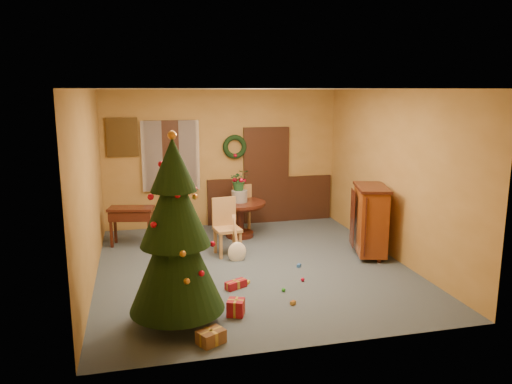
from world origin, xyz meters
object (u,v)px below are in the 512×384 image
object	(u,v)px
writing_desk	(131,217)
sideboard	(370,219)
chair_near	(226,224)
christmas_tree	(175,236)
dining_table	(240,212)

from	to	relation	value
writing_desk	sideboard	xyz separation A→B (m)	(4.09, -1.60, 0.12)
sideboard	chair_near	bearing A→B (deg)	164.21
christmas_tree	writing_desk	world-z (taller)	christmas_tree
dining_table	christmas_tree	distance (m)	3.94
chair_near	sideboard	distance (m)	2.55
dining_table	christmas_tree	bearing A→B (deg)	-113.21
christmas_tree	writing_desk	bearing A→B (deg)	99.09
chair_near	writing_desk	xyz separation A→B (m)	(-1.64, 0.91, 0.01)
chair_near	writing_desk	bearing A→B (deg)	150.95
christmas_tree	sideboard	bearing A→B (deg)	28.21
writing_desk	chair_near	bearing A→B (deg)	-29.05
chair_near	writing_desk	size ratio (longest dim) A/B	1.13
dining_table	chair_near	bearing A→B (deg)	-114.58
writing_desk	sideboard	world-z (taller)	sideboard
dining_table	writing_desk	size ratio (longest dim) A/B	1.16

